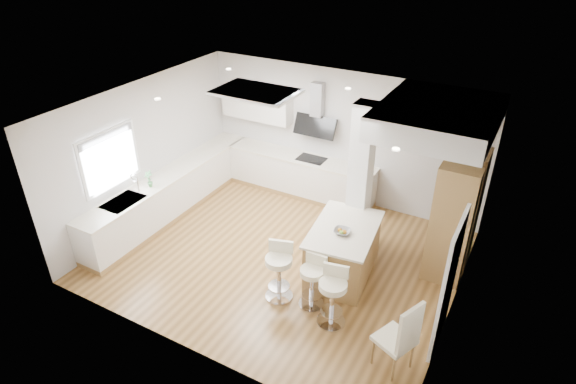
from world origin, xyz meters
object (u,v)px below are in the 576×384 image
Objects in this scene: peninsula at (343,251)px; bar_stool_b at (313,279)px; bar_stool_c at (333,294)px; bar_stool_a at (279,268)px; dining_chair at (402,336)px.

peninsula reaches higher than bar_stool_b.
bar_stool_c reaches higher than bar_stool_b.
bar_stool_b is (-0.11, -0.93, 0.03)m from peninsula.
peninsula is at bearing 40.57° from bar_stool_a.
bar_stool_c is at bearing -23.24° from bar_stool_a.
bar_stool_a is 0.56m from bar_stool_b.
peninsula reaches higher than bar_stool_a.
bar_stool_a is (-0.65, -1.02, 0.09)m from peninsula.
dining_chair is at bearing -29.85° from bar_stool_c.
bar_stool_c is at bearing -81.12° from peninsula.
bar_stool_b is 0.47m from bar_stool_c.
peninsula is 1.68× the size of bar_stool_c.
bar_stool_c is (0.32, -1.13, 0.08)m from peninsula.
bar_stool_b is 0.76× the size of dining_chair.
bar_stool_c is (0.97, -0.11, -0.01)m from bar_stool_a.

